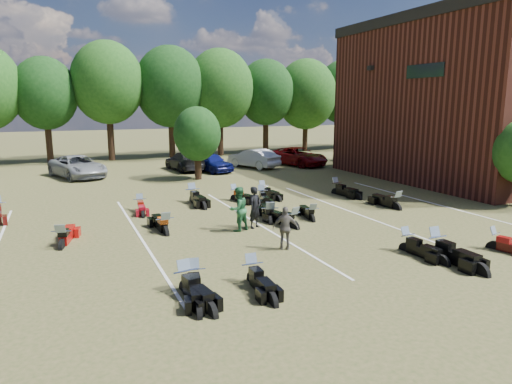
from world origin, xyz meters
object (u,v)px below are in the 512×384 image
car_4 (211,162)px  person_green (238,209)px  person_grey (286,228)px  motorcycle_7 (62,248)px  motorcycle_0 (194,290)px  motorcycle_3 (406,251)px  person_black (255,207)px

car_4 → person_green: size_ratio=2.34×
person_grey → motorcycle_7: size_ratio=0.69×
motorcycle_0 → motorcycle_7: bearing=132.0°
person_green → motorcycle_7: bearing=-23.8°
person_green → motorcycle_0: (-3.34, -5.12, -0.91)m
car_4 → motorcycle_0: (-7.38, -21.32, -0.72)m
motorcycle_3 → motorcycle_7: 12.27m
car_4 → person_grey: person_grey is taller
motorcycle_0 → motorcycle_7: (-3.31, 5.52, 0.00)m
person_black → motorcycle_0: size_ratio=0.79×
person_green → person_grey: size_ratio=1.17×
car_4 → person_green: 16.70m
motorcycle_0 → motorcycle_3: motorcycle_0 is taller
person_green → motorcycle_7: (-6.65, 0.40, -0.91)m
motorcycle_0 → person_green: bearing=68.0°
person_grey → car_4: bearing=-72.7°
person_black → person_grey: (-0.14, -3.05, -0.10)m
motorcycle_3 → car_4: bearing=86.3°
person_black → motorcycle_0: 6.76m
person_grey → motorcycle_3: (3.81, -1.90, -0.78)m
motorcycle_0 → motorcycle_3: (7.81, 0.32, 0.00)m
person_green → person_grey: 2.98m
car_4 → person_grey: 19.40m
person_black → car_4: bearing=50.0°
person_green → person_grey: person_green is taller
motorcycle_3 → motorcycle_7: size_ratio=0.95×
motorcycle_7 → motorcycle_0: bearing=134.6°
person_green → motorcycle_3: 6.62m
motorcycle_7 → person_grey: bearing=169.4°
person_grey → motorcycle_0: size_ratio=0.71×
motorcycle_0 → person_black: bearing=62.9°
person_black → motorcycle_3: bearing=-82.1°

